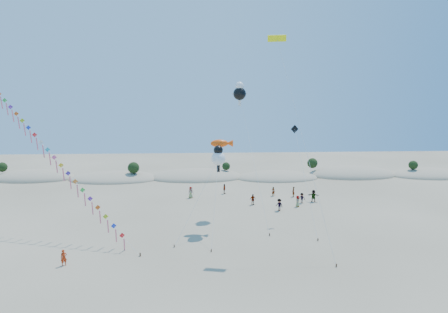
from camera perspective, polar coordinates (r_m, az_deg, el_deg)
ground at (r=32.31m, az=-5.65°, el=-20.10°), size 160.00×160.00×0.00m
dune_ridge at (r=75.03m, az=-3.44°, el=-3.16°), size 145.30×11.49×5.57m
kite_train at (r=49.63m, az=-26.77°, el=2.70°), size 25.69×17.93×21.80m
fish_kite at (r=45.43m, az=-0.33°, el=1.98°), size 2.93×9.01×10.73m
cartoon_kite_low at (r=44.02m, az=-0.88°, el=-0.03°), size 5.81×6.36×10.19m
cartoon_kite_high at (r=51.94m, az=2.40°, el=9.74°), size 3.54×11.86×17.91m
parafoil_kite at (r=41.66m, az=8.31°, el=16.54°), size 5.51×8.77×22.30m
dark_kite at (r=47.46m, az=11.46°, el=0.50°), size 1.42×8.82×12.31m
flyer_foreground at (r=39.52m, az=-23.23°, el=-13.98°), size 0.67×0.60×1.55m
beachgoers at (r=57.70m, az=7.62°, el=-6.10°), size 20.24×11.07×1.87m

